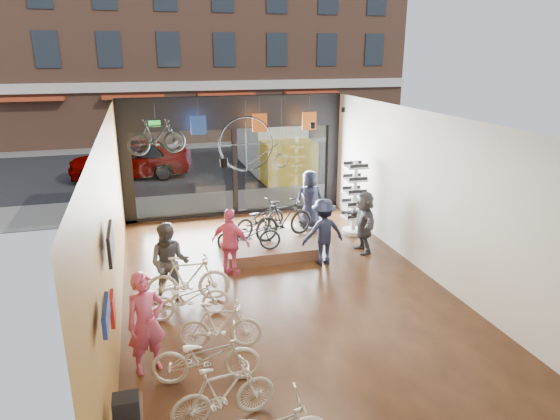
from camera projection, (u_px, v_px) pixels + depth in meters
name	position (u px, v px, depth m)	size (l,w,h in m)	color
ground_plane	(288.00, 295.00, 10.95)	(7.00, 12.00, 0.04)	black
ceiling	(289.00, 119.00, 9.79)	(7.00, 12.00, 0.04)	black
wall_left	(111.00, 228.00, 9.46)	(0.04, 12.00, 3.80)	#A9742D
wall_right	(437.00, 199.00, 11.28)	(0.04, 12.00, 3.80)	beige
wall_back	(466.00, 395.00, 4.84)	(7.00, 0.04, 3.80)	beige
storefront	(234.00, 157.00, 15.87)	(7.00, 0.26, 3.80)	black
exit_sign	(154.00, 124.00, 14.79)	(0.35, 0.06, 0.18)	#198C26
street_road	(201.00, 160.00, 24.70)	(30.00, 18.00, 0.02)	black
sidewalk_near	(229.00, 201.00, 17.53)	(30.00, 2.40, 0.12)	slate
sidewalk_far	(192.00, 144.00, 28.35)	(30.00, 2.00, 0.12)	slate
opposite_building	(181.00, 17.00, 28.54)	(26.00, 5.00, 14.00)	brown
street_car	(129.00, 159.00, 20.83)	(1.95, 4.83, 1.65)	gray
box_truck	(276.00, 146.00, 21.36)	(2.12, 6.35, 2.50)	silver
floor_bike_1	(224.00, 394.00, 7.05)	(0.44, 1.56, 0.93)	beige
floor_bike_2	(206.00, 356.00, 7.93)	(0.61, 1.74, 0.91)	beige
floor_bike_3	(220.00, 326.00, 8.84)	(0.42, 1.50, 0.90)	beige
floor_bike_4	(188.00, 298.00, 9.88)	(0.56, 1.61, 0.85)	beige
floor_bike_5	(188.00, 279.00, 10.45)	(0.50, 1.77, 1.06)	beige
display_platform	(268.00, 247.00, 13.22)	(2.40, 1.80, 0.30)	#483021
display_bike_left	(249.00, 235.00, 12.45)	(0.56, 1.59, 0.84)	black
display_bike_mid	(284.00, 219.00, 13.26)	(0.50, 1.78, 1.07)	black
display_bike_right	(260.00, 219.00, 13.56)	(0.60, 1.72, 0.90)	black
customer_0	(146.00, 323.00, 8.10)	(0.64, 0.42, 1.76)	#CC4C72
customer_1	(170.00, 263.00, 10.38)	(0.85, 0.66, 1.75)	#3F3F44
customer_2	(231.00, 243.00, 11.64)	(0.97, 0.40, 1.65)	#CC4C72
customer_3	(323.00, 232.00, 12.30)	(1.09, 0.62, 1.68)	#161C33
customer_4	(310.00, 200.00, 14.86)	(0.86, 0.56, 1.76)	#161C33
customer_5	(364.00, 222.00, 13.06)	(1.53, 0.49, 1.65)	#3F3F44
sunglasses_rack	(354.00, 198.00, 14.35)	(0.63, 0.51, 2.13)	white
wall_merch	(116.00, 357.00, 6.46)	(0.40, 2.40, 2.60)	navy
penny_farthing	(257.00, 145.00, 14.44)	(2.00, 0.06, 1.60)	black
hung_bike	(156.00, 137.00, 13.28)	(0.45, 1.58, 0.95)	black
jersey_left	(198.00, 125.00, 14.48)	(0.45, 0.03, 0.55)	#1E3F99
jersey_mid	(260.00, 123.00, 14.96)	(0.45, 0.03, 0.55)	#CC5919
jersey_right	(309.00, 121.00, 15.36)	(0.45, 0.03, 0.55)	#CC5919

